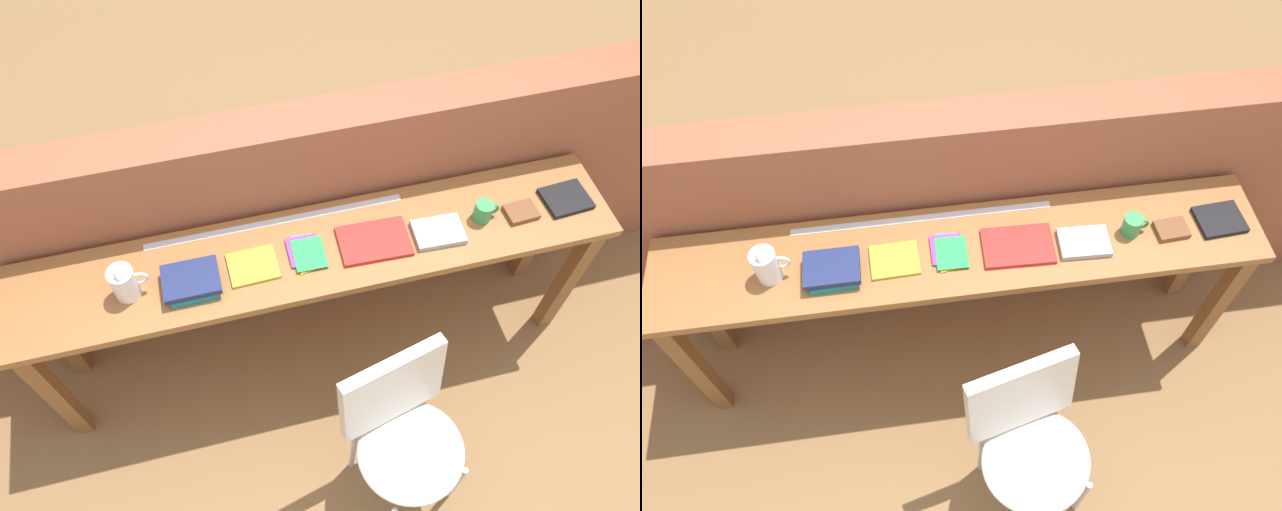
{
  "view_description": "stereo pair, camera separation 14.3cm",
  "coord_description": "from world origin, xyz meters",
  "views": [
    {
      "loc": [
        -0.33,
        -1.07,
        2.97
      ],
      "look_at": [
        0.0,
        0.25,
        0.9
      ],
      "focal_mm": 35.0,
      "sensor_mm": 36.0,
      "label": 1
    },
    {
      "loc": [
        -0.19,
        -1.1,
        2.97
      ],
      "look_at": [
        0.0,
        0.25,
        0.9
      ],
      "focal_mm": 35.0,
      "sensor_mm": 36.0,
      "label": 2
    }
  ],
  "objects": [
    {
      "name": "chair_white_moulded",
      "position": [
        0.18,
        -0.4,
        0.53
      ],
      "size": [
        0.53,
        0.54,
        0.89
      ],
      "color": "silver",
      "rests_on": "ground"
    },
    {
      "name": "ruler_metal_back_edge",
      "position": [
        -0.14,
        0.47,
        0.88
      ],
      "size": [
        1.09,
        0.03,
        0.0
      ],
      "primitive_type": "cube",
      "color": "silver",
      "rests_on": "sideboard"
    },
    {
      "name": "ground_plane",
      "position": [
        0.0,
        0.0,
        0.0
      ],
      "size": [
        40.0,
        40.0,
        0.0
      ],
      "primitive_type": "plane",
      "color": "olive"
    },
    {
      "name": "book_open_centre",
      "position": [
        0.23,
        0.27,
        0.89
      ],
      "size": [
        0.29,
        0.2,
        0.02
      ],
      "primitive_type": "cube",
      "rotation": [
        0.0,
        0.0,
        -0.03
      ],
      "color": "red",
      "rests_on": "sideboard"
    },
    {
      "name": "sideboard",
      "position": [
        0.0,
        0.3,
        0.74
      ],
      "size": [
        2.5,
        0.44,
        0.88
      ],
      "color": "#996033",
      "rests_on": "ground"
    },
    {
      "name": "book_repair_rightmost",
      "position": [
        1.09,
        0.28,
        0.89
      ],
      "size": [
        0.2,
        0.17,
        0.02
      ],
      "primitive_type": "cube",
      "rotation": [
        0.0,
        0.0,
        0.07
      ],
      "color": "black",
      "rests_on": "sideboard"
    },
    {
      "name": "pitcher_white",
      "position": [
        -0.75,
        0.27,
        0.96
      ],
      "size": [
        0.14,
        0.1,
        0.18
      ],
      "color": "white",
      "rests_on": "sideboard"
    },
    {
      "name": "pamphlet_pile_colourful",
      "position": [
        -0.05,
        0.29,
        0.89
      ],
      "size": [
        0.15,
        0.19,
        0.01
      ],
      "color": "#E5334C",
      "rests_on": "sideboard"
    },
    {
      "name": "book_grey_hardcover",
      "position": [
        0.5,
        0.25,
        0.89
      ],
      "size": [
        0.21,
        0.15,
        0.03
      ],
      "primitive_type": "cube",
      "rotation": [
        0.0,
        0.0,
        -0.04
      ],
      "color": "#9E9EA3",
      "rests_on": "sideboard"
    },
    {
      "name": "mug",
      "position": [
        0.7,
        0.28,
        0.92
      ],
      "size": [
        0.11,
        0.08,
        0.09
      ],
      "color": "#338C4C",
      "rests_on": "sideboard"
    },
    {
      "name": "brick_wall_back",
      "position": [
        0.0,
        0.64,
        0.64
      ],
      "size": [
        6.0,
        0.2,
        1.28
      ],
      "primitive_type": "cube",
      "color": "#935138",
      "rests_on": "ground"
    },
    {
      "name": "book_stack_leftmost",
      "position": [
        -0.51,
        0.25,
        0.91
      ],
      "size": [
        0.22,
        0.17,
        0.06
      ],
      "color": "#19757A",
      "rests_on": "sideboard"
    },
    {
      "name": "magazine_cycling",
      "position": [
        -0.27,
        0.27,
        0.89
      ],
      "size": [
        0.2,
        0.17,
        0.01
      ],
      "primitive_type": "cube",
      "rotation": [
        0.0,
        0.0,
        0.03
      ],
      "color": "gold",
      "rests_on": "sideboard"
    },
    {
      "name": "leather_journal_brown",
      "position": [
        0.87,
        0.26,
        0.89
      ],
      "size": [
        0.14,
        0.11,
        0.02
      ],
      "primitive_type": "cube",
      "rotation": [
        0.0,
        0.0,
        0.06
      ],
      "color": "brown",
      "rests_on": "sideboard"
    }
  ]
}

